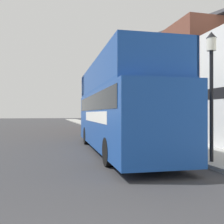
# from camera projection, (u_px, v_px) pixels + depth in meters

# --- Properties ---
(ground_plane) EXTENTS (144.00, 144.00, 0.00)m
(ground_plane) POSITION_uv_depth(u_px,v_px,m) (44.00, 134.00, 22.76)
(ground_plane) COLOR #333335
(sidewalk) EXTENTS (2.87, 108.00, 0.14)m
(sidewalk) POSITION_uv_depth(u_px,v_px,m) (130.00, 135.00, 21.51)
(sidewalk) COLOR #999993
(sidewalk) RESTS_ON ground_plane
(brick_terrace_rear) EXTENTS (6.00, 23.31, 10.21)m
(brick_terrace_rear) POSITION_uv_depth(u_px,v_px,m) (156.00, 82.00, 27.20)
(brick_terrace_rear) COLOR brown
(brick_terrace_rear) RESTS_ON ground_plane
(tour_bus) EXTENTS (2.86, 11.03, 4.15)m
(tour_bus) POSITION_uv_depth(u_px,v_px,m) (118.00, 113.00, 12.54)
(tour_bus) COLOR #19479E
(tour_bus) RESTS_ON ground_plane
(parked_car_ahead_of_bus) EXTENTS (2.04, 4.29, 1.45)m
(parked_car_ahead_of_bus) POSITION_uv_depth(u_px,v_px,m) (100.00, 128.00, 20.42)
(parked_car_ahead_of_bus) COLOR black
(parked_car_ahead_of_bus) RESTS_ON ground_plane
(lamp_post_nearest) EXTENTS (0.35, 0.35, 4.58)m
(lamp_post_nearest) POSITION_uv_depth(u_px,v_px,m) (211.00, 72.00, 9.23)
(lamp_post_nearest) COLOR black
(lamp_post_nearest) RESTS_ON sidewalk
(lamp_post_second) EXTENTS (0.35, 0.35, 5.12)m
(lamp_post_second) POSITION_uv_depth(u_px,v_px,m) (135.00, 87.00, 17.81)
(lamp_post_second) COLOR black
(lamp_post_second) RESTS_ON sidewalk
(lamp_post_third) EXTENTS (0.35, 0.35, 4.73)m
(lamp_post_third) POSITION_uv_depth(u_px,v_px,m) (107.00, 98.00, 26.36)
(lamp_post_third) COLOR black
(lamp_post_third) RESTS_ON sidewalk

